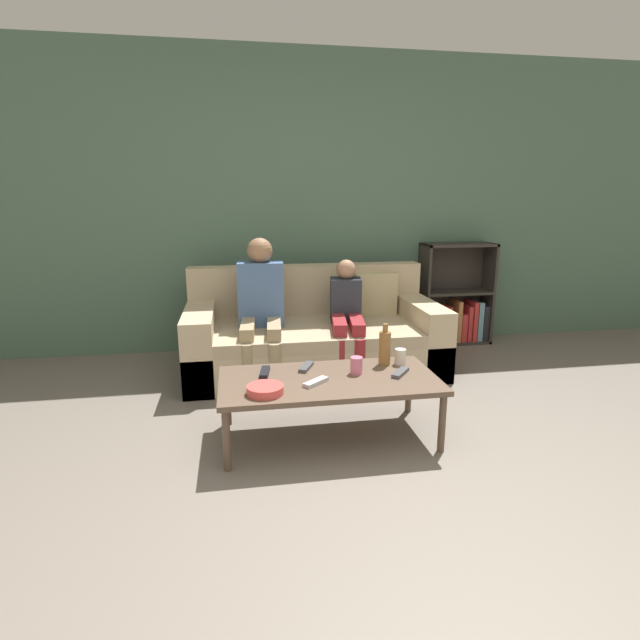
{
  "coord_description": "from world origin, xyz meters",
  "views": [
    {
      "loc": [
        -0.55,
        -1.79,
        1.39
      ],
      "look_at": [
        -0.0,
        1.43,
        0.57
      ],
      "focal_mm": 28.0,
      "sensor_mm": 36.0,
      "label": 1
    }
  ],
  "objects_px": {
    "coffee_table": "(329,383)",
    "tv_remote_3": "(265,372)",
    "tv_remote_2": "(400,373)",
    "snack_bowl": "(265,390)",
    "couch": "(314,337)",
    "person_child": "(347,312)",
    "tv_remote_0": "(316,382)",
    "cup_far": "(400,357)",
    "bookshelf": "(454,307)",
    "tv_remote_1": "(306,367)",
    "person_adult": "(261,301)",
    "cup_near": "(356,365)",
    "bottle": "(385,347)"
  },
  "relations": [
    {
      "from": "coffee_table",
      "to": "tv_remote_3",
      "type": "xyz_separation_m",
      "value": [
        -0.36,
        0.13,
        0.04
      ]
    },
    {
      "from": "bookshelf",
      "to": "snack_bowl",
      "type": "xyz_separation_m",
      "value": [
        -1.93,
        -1.91,
        0.05
      ]
    },
    {
      "from": "coffee_table",
      "to": "tv_remote_1",
      "type": "height_order",
      "value": "tv_remote_1"
    },
    {
      "from": "bookshelf",
      "to": "person_adult",
      "type": "xyz_separation_m",
      "value": [
        -1.88,
        -0.63,
        0.26
      ]
    },
    {
      "from": "person_child",
      "to": "snack_bowl",
      "type": "xyz_separation_m",
      "value": [
        -0.72,
        -1.23,
        -0.1
      ]
    },
    {
      "from": "cup_far",
      "to": "tv_remote_1",
      "type": "bearing_deg",
      "value": 178.23
    },
    {
      "from": "tv_remote_2",
      "to": "snack_bowl",
      "type": "height_order",
      "value": "snack_bowl"
    },
    {
      "from": "tv_remote_2",
      "to": "snack_bowl",
      "type": "xyz_separation_m",
      "value": [
        -0.8,
        -0.16,
        0.01
      ]
    },
    {
      "from": "couch",
      "to": "person_child",
      "type": "xyz_separation_m",
      "value": [
        0.24,
        -0.15,
        0.23
      ]
    },
    {
      "from": "cup_far",
      "to": "tv_remote_1",
      "type": "xyz_separation_m",
      "value": [
        -0.58,
        0.02,
        -0.04
      ]
    },
    {
      "from": "person_adult",
      "to": "snack_bowl",
      "type": "relative_size",
      "value": 5.45
    },
    {
      "from": "person_adult",
      "to": "tv_remote_2",
      "type": "xyz_separation_m",
      "value": [
        0.74,
        -1.12,
        -0.22
      ]
    },
    {
      "from": "couch",
      "to": "tv_remote_2",
      "type": "xyz_separation_m",
      "value": [
        0.32,
        -1.22,
        0.12
      ]
    },
    {
      "from": "couch",
      "to": "person_child",
      "type": "relative_size",
      "value": 2.23
    },
    {
      "from": "bottle",
      "to": "tv_remote_2",
      "type": "bearing_deg",
      "value": -77.65
    },
    {
      "from": "person_child",
      "to": "tv_remote_1",
      "type": "bearing_deg",
      "value": -108.33
    },
    {
      "from": "couch",
      "to": "person_adult",
      "type": "distance_m",
      "value": 0.55
    },
    {
      "from": "bookshelf",
      "to": "person_adult",
      "type": "distance_m",
      "value": 2.0
    },
    {
      "from": "cup_far",
      "to": "tv_remote_3",
      "type": "bearing_deg",
      "value": -177.9
    },
    {
      "from": "person_adult",
      "to": "cup_near",
      "type": "height_order",
      "value": "person_adult"
    },
    {
      "from": "couch",
      "to": "cup_far",
      "type": "height_order",
      "value": "couch"
    },
    {
      "from": "couch",
      "to": "coffee_table",
      "type": "distance_m",
      "value": 1.22
    },
    {
      "from": "coffee_table",
      "to": "bottle",
      "type": "relative_size",
      "value": 4.8
    },
    {
      "from": "tv_remote_1",
      "to": "person_child",
      "type": "bearing_deg",
      "value": 88.09
    },
    {
      "from": "person_child",
      "to": "cup_far",
      "type": "bearing_deg",
      "value": -72.87
    },
    {
      "from": "bottle",
      "to": "coffee_table",
      "type": "bearing_deg",
      "value": -155.2
    },
    {
      "from": "tv_remote_0",
      "to": "cup_far",
      "type": "bearing_deg",
      "value": 72.63
    },
    {
      "from": "couch",
      "to": "snack_bowl",
      "type": "distance_m",
      "value": 1.47
    },
    {
      "from": "tv_remote_1",
      "to": "snack_bowl",
      "type": "height_order",
      "value": "snack_bowl"
    },
    {
      "from": "couch",
      "to": "tv_remote_0",
      "type": "xyz_separation_m",
      "value": [
        -0.19,
        -1.29,
        0.12
      ]
    },
    {
      "from": "couch",
      "to": "tv_remote_1",
      "type": "height_order",
      "value": "couch"
    },
    {
      "from": "bookshelf",
      "to": "tv_remote_0",
      "type": "xyz_separation_m",
      "value": [
        -1.64,
        -1.82,
        0.03
      ]
    },
    {
      "from": "bookshelf",
      "to": "tv_remote_3",
      "type": "height_order",
      "value": "bookshelf"
    },
    {
      "from": "tv_remote_0",
      "to": "bottle",
      "type": "height_order",
      "value": "bottle"
    },
    {
      "from": "person_child",
      "to": "bookshelf",
      "type": "bearing_deg",
      "value": 37.75
    },
    {
      "from": "cup_far",
      "to": "tv_remote_1",
      "type": "height_order",
      "value": "cup_far"
    },
    {
      "from": "person_adult",
      "to": "person_child",
      "type": "xyz_separation_m",
      "value": [
        0.66,
        -0.05,
        -0.11
      ]
    },
    {
      "from": "bookshelf",
      "to": "tv_remote_0",
      "type": "distance_m",
      "value": 2.45
    },
    {
      "from": "couch",
      "to": "coffee_table",
      "type": "height_order",
      "value": "couch"
    },
    {
      "from": "tv_remote_1",
      "to": "tv_remote_3",
      "type": "xyz_separation_m",
      "value": [
        -0.25,
        -0.05,
        0.0
      ]
    },
    {
      "from": "person_adult",
      "to": "bottle",
      "type": "height_order",
      "value": "person_adult"
    },
    {
      "from": "snack_bowl",
      "to": "cup_far",
      "type": "bearing_deg",
      "value": 21.31
    },
    {
      "from": "bookshelf",
      "to": "snack_bowl",
      "type": "height_order",
      "value": "bookshelf"
    },
    {
      "from": "bottle",
      "to": "tv_remote_1",
      "type": "bearing_deg",
      "value": 179.36
    },
    {
      "from": "cup_far",
      "to": "coffee_table",
      "type": "bearing_deg",
      "value": -161.15
    },
    {
      "from": "tv_remote_2",
      "to": "tv_remote_0",
      "type": "bearing_deg",
      "value": -133.8
    },
    {
      "from": "person_adult",
      "to": "cup_far",
      "type": "relative_size",
      "value": 10.95
    },
    {
      "from": "cup_near",
      "to": "bottle",
      "type": "bearing_deg",
      "value": 31.36
    },
    {
      "from": "coffee_table",
      "to": "couch",
      "type": "bearing_deg",
      "value": 85.14
    },
    {
      "from": "bookshelf",
      "to": "tv_remote_0",
      "type": "relative_size",
      "value": 5.91
    }
  ]
}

